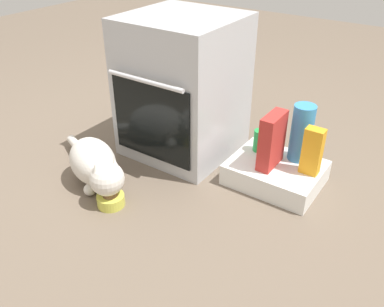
# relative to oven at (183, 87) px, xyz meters

# --- Properties ---
(ground) EXTENTS (8.00, 8.00, 0.00)m
(ground) POSITION_rel_oven_xyz_m (0.08, -0.36, -0.38)
(ground) COLOR #6B5B4C
(oven) EXTENTS (0.57, 0.61, 0.77)m
(oven) POSITION_rel_oven_xyz_m (0.00, 0.00, 0.00)
(oven) COLOR #B7BABF
(oven) RESTS_ON ground
(pantry_cabinet) EXTENTS (0.46, 0.37, 0.11)m
(pantry_cabinet) POSITION_rel_oven_xyz_m (0.60, -0.02, -0.33)
(pantry_cabinet) COLOR white
(pantry_cabinet) RESTS_ON ground
(food_bowl) EXTENTS (0.13, 0.13, 0.08)m
(food_bowl) POSITION_rel_oven_xyz_m (0.03, -0.65, -0.35)
(food_bowl) COLOR #D1D14C
(food_bowl) RESTS_ON ground
(cat) EXTENTS (0.67, 0.37, 0.24)m
(cat) POSITION_rel_oven_xyz_m (-0.14, -0.57, -0.26)
(cat) COLOR silver
(cat) RESTS_ON ground
(juice_carton) EXTENTS (0.09, 0.06, 0.24)m
(juice_carton) POSITION_rel_oven_xyz_m (0.76, -0.01, -0.15)
(juice_carton) COLOR orange
(juice_carton) RESTS_ON pantry_cabinet
(cereal_box) EXTENTS (0.07, 0.18, 0.28)m
(cereal_box) POSITION_rel_oven_xyz_m (0.57, -0.05, -0.13)
(cereal_box) COLOR #B72D28
(cereal_box) RESTS_ON pantry_cabinet
(soda_can) EXTENTS (0.07, 0.07, 0.12)m
(soda_can) POSITION_rel_oven_xyz_m (0.47, 0.04, -0.21)
(soda_can) COLOR green
(soda_can) RESTS_ON pantry_cabinet
(water_bottle) EXTENTS (0.11, 0.11, 0.30)m
(water_bottle) POSITION_rel_oven_xyz_m (0.67, 0.09, -0.12)
(water_bottle) COLOR #388CD1
(water_bottle) RESTS_ON pantry_cabinet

